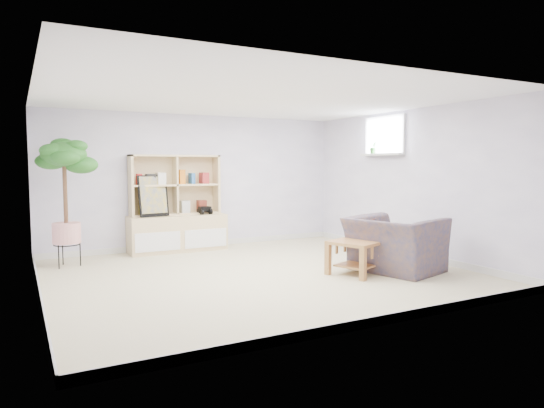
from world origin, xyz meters
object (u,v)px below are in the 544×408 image
coffee_table (365,255)px  storage_unit (177,203)px  floor_tree (66,202)px  armchair (395,241)px

coffee_table → storage_unit: bearing=102.8°
storage_unit → floor_tree: bearing=-164.7°
armchair → storage_unit: bearing=20.9°
storage_unit → floor_tree: (-1.83, -0.50, 0.11)m
floor_tree → armchair: floor_tree is taller
coffee_table → floor_tree: (-3.70, 2.31, 0.72)m
storage_unit → armchair: bearing=-53.5°
storage_unit → armchair: 3.77m
floor_tree → coffee_table: bearing=-32.0°
coffee_table → floor_tree: floor_tree is taller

